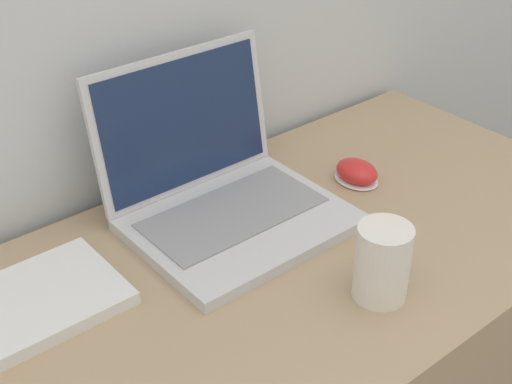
% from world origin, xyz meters
% --- Properties ---
extents(laptop, '(0.34, 0.31, 0.25)m').
position_xyz_m(laptop, '(0.08, 0.45, 0.76)').
color(laptop, silver).
rests_on(laptop, desk).
extents(drink_cup, '(0.08, 0.08, 0.12)m').
position_xyz_m(drink_cup, '(0.13, 0.14, 0.77)').
color(drink_cup, silver).
rests_on(drink_cup, desk).
extents(computer_mouse, '(0.07, 0.09, 0.04)m').
position_xyz_m(computer_mouse, '(0.33, 0.38, 0.73)').
color(computer_mouse, white).
rests_on(computer_mouse, desk).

